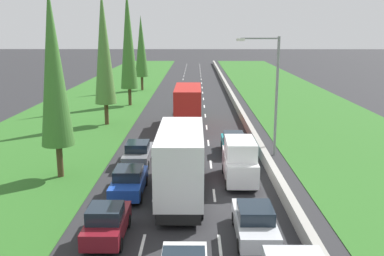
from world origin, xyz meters
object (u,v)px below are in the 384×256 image
(silver_sedan_right_lane, at_px, (255,222))
(poplar_tree_third, at_px, (104,48))
(street_light_mast, at_px, (272,88))
(red_box_truck_centre_lane, at_px, (188,106))
(white_box_truck_centre_lane, at_px, (181,161))
(poplar_tree_fifth, at_px, (141,47))
(maroon_hatchback_left_lane, at_px, (107,223))
(silver_sedan_centre_lane, at_px, (185,141))
(teal_hatchback_right_lane, at_px, (233,143))
(grey_sedan_left_lane, at_px, (138,153))
(white_van_right_lane, at_px, (240,161))
(poplar_tree_second, at_px, (53,68))
(blue_sedan_left_lane, at_px, (129,181))
(poplar_tree_fourth, at_px, (128,39))
(green_sedan_centre_lane, at_px, (190,105))

(silver_sedan_right_lane, bearing_deg, poplar_tree_third, 115.60)
(poplar_tree_third, height_order, street_light_mast, poplar_tree_third)
(silver_sedan_right_lane, distance_m, red_box_truck_centre_lane, 23.33)
(white_box_truck_centre_lane, relative_size, poplar_tree_fifth, 0.81)
(white_box_truck_centre_lane, bearing_deg, maroon_hatchback_left_lane, -121.57)
(silver_sedan_centre_lane, height_order, teal_hatchback_right_lane, teal_hatchback_right_lane)
(white_box_truck_centre_lane, distance_m, street_light_mast, 11.25)
(grey_sedan_left_lane, bearing_deg, poplar_tree_third, 110.38)
(teal_hatchback_right_lane, height_order, poplar_tree_fifth, poplar_tree_fifth)
(white_van_right_lane, bearing_deg, silver_sedan_right_lane, -90.36)
(white_box_truck_centre_lane, xyz_separation_m, grey_sedan_left_lane, (-3.32, 6.29, -1.37))
(grey_sedan_left_lane, relative_size, street_light_mast, 0.50)
(maroon_hatchback_left_lane, height_order, teal_hatchback_right_lane, same)
(silver_sedan_centre_lane, xyz_separation_m, poplar_tree_second, (-8.00, -6.39, 6.33))
(blue_sedan_left_lane, height_order, teal_hatchback_right_lane, teal_hatchback_right_lane)
(red_box_truck_centre_lane, height_order, poplar_tree_fifth, poplar_tree_fifth)
(poplar_tree_third, bearing_deg, poplar_tree_fourth, 86.58)
(poplar_tree_fifth, bearing_deg, poplar_tree_fourth, -89.55)
(silver_sedan_right_lane, relative_size, poplar_tree_third, 0.34)
(green_sedan_centre_lane, height_order, poplar_tree_fifth, poplar_tree_fifth)
(poplar_tree_second, bearing_deg, green_sedan_centre_lane, 70.18)
(red_box_truck_centre_lane, xyz_separation_m, green_sedan_centre_lane, (0.12, 8.41, -1.37))
(poplar_tree_fourth, relative_size, poplar_tree_fifth, 1.25)
(grey_sedan_left_lane, bearing_deg, maroon_hatchback_left_lane, -89.67)
(silver_sedan_right_lane, distance_m, white_van_right_lane, 7.69)
(silver_sedan_centre_lane, height_order, grey_sedan_left_lane, same)
(maroon_hatchback_left_lane, height_order, poplar_tree_second, poplar_tree_second)
(poplar_tree_third, bearing_deg, poplar_tree_second, -89.47)
(silver_sedan_right_lane, height_order, poplar_tree_fourth, poplar_tree_fourth)
(silver_sedan_right_lane, relative_size, poplar_tree_second, 0.37)
(white_van_right_lane, bearing_deg, white_box_truck_centre_lane, -144.79)
(maroon_hatchback_left_lane, bearing_deg, white_van_right_lane, 48.83)
(blue_sedan_left_lane, height_order, grey_sedan_left_lane, same)
(teal_hatchback_right_lane, distance_m, green_sedan_centre_lane, 17.52)
(maroon_hatchback_left_lane, xyz_separation_m, blue_sedan_left_lane, (0.17, 5.67, -0.02))
(white_van_right_lane, height_order, silver_sedan_centre_lane, white_van_right_lane)
(poplar_tree_fifth, bearing_deg, poplar_tree_second, -90.59)
(maroon_hatchback_left_lane, relative_size, white_box_truck_centre_lane, 0.41)
(white_box_truck_centre_lane, height_order, grey_sedan_left_lane, white_box_truck_centre_lane)
(silver_sedan_right_lane, distance_m, white_box_truck_centre_lane, 6.38)
(blue_sedan_left_lane, relative_size, white_van_right_lane, 0.92)
(white_van_right_lane, bearing_deg, street_light_mast, 64.10)
(green_sedan_centre_lane, bearing_deg, white_box_truck_centre_lane, -90.46)
(poplar_tree_third, bearing_deg, grey_sedan_left_lane, -69.62)
(red_box_truck_centre_lane, bearing_deg, white_van_right_lane, -77.14)
(red_box_truck_centre_lane, bearing_deg, poplar_tree_second, -119.30)
(white_van_right_lane, xyz_separation_m, street_light_mast, (2.95, 6.08, 3.83))
(teal_hatchback_right_lane, xyz_separation_m, red_box_truck_centre_lane, (-3.67, 8.75, 1.35))
(street_light_mast, bearing_deg, white_box_truck_centre_lane, -127.25)
(blue_sedan_left_lane, bearing_deg, silver_sedan_right_lane, -39.56)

